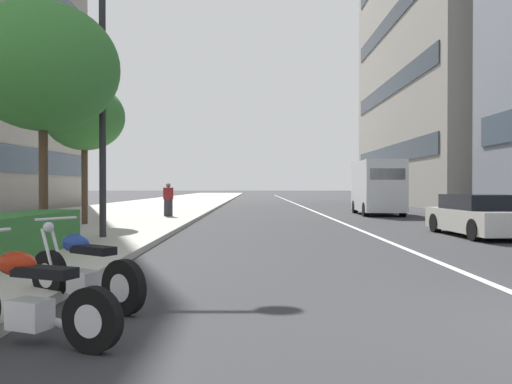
{
  "coord_description": "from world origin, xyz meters",
  "views": [
    {
      "loc": [
        -4.92,
        3.68,
        1.51
      ],
      "look_at": [
        17.43,
        3.6,
        1.28
      ],
      "focal_mm": 36.13,
      "sensor_mm": 36.0,
      "label": 1
    }
  ],
  "objects_px": {
    "motorcycle_far_end_row": "(27,299)",
    "car_far_down_avenue": "(481,216)",
    "motorcycle_mid_row": "(83,273)",
    "pedestrian_on_plaza": "(168,200)",
    "street_lamp_with_banners": "(112,51)",
    "street_tree_near_plaza_corner": "(84,117)",
    "street_tree_mid_sidewalk": "(43,67)",
    "delivery_van_ahead": "(377,186)"
  },
  "relations": [
    {
      "from": "delivery_van_ahead",
      "to": "street_lamp_with_banners",
      "type": "distance_m",
      "value": 17.64
    },
    {
      "from": "motorcycle_mid_row",
      "to": "car_far_down_avenue",
      "type": "distance_m",
      "value": 12.91
    },
    {
      "from": "pedestrian_on_plaza",
      "to": "motorcycle_mid_row",
      "type": "bearing_deg",
      "value": -137.57
    },
    {
      "from": "delivery_van_ahead",
      "to": "pedestrian_on_plaza",
      "type": "height_order",
      "value": "delivery_van_ahead"
    },
    {
      "from": "motorcycle_far_end_row",
      "to": "street_tree_mid_sidewalk",
      "type": "distance_m",
      "value": 9.4
    },
    {
      "from": "street_lamp_with_banners",
      "to": "street_tree_mid_sidewalk",
      "type": "height_order",
      "value": "street_lamp_with_banners"
    },
    {
      "from": "motorcycle_far_end_row",
      "to": "car_far_down_avenue",
      "type": "xyz_separation_m",
      "value": [
        10.7,
        -9.11,
        0.18
      ]
    },
    {
      "from": "street_tree_near_plaza_corner",
      "to": "pedestrian_on_plaza",
      "type": "xyz_separation_m",
      "value": [
        4.85,
        -2.25,
        -3.15
      ]
    },
    {
      "from": "street_lamp_with_banners",
      "to": "pedestrian_on_plaza",
      "type": "bearing_deg",
      "value": 0.78
    },
    {
      "from": "car_far_down_avenue",
      "to": "street_tree_near_plaza_corner",
      "type": "distance_m",
      "value": 13.95
    },
    {
      "from": "motorcycle_far_end_row",
      "to": "street_tree_near_plaza_corner",
      "type": "bearing_deg",
      "value": -52.16
    },
    {
      "from": "car_far_down_avenue",
      "to": "delivery_van_ahead",
      "type": "xyz_separation_m",
      "value": [
        11.98,
        0.3,
        0.91
      ]
    },
    {
      "from": "motorcycle_far_end_row",
      "to": "street_lamp_with_banners",
      "type": "xyz_separation_m",
      "value": [
        8.96,
        1.64,
        4.74
      ]
    },
    {
      "from": "street_tree_mid_sidewalk",
      "to": "pedestrian_on_plaza",
      "type": "distance_m",
      "value": 11.49
    },
    {
      "from": "motorcycle_far_end_row",
      "to": "motorcycle_mid_row",
      "type": "relative_size",
      "value": 1.09
    },
    {
      "from": "car_far_down_avenue",
      "to": "street_tree_near_plaza_corner",
      "type": "xyz_separation_m",
      "value": [
        3.18,
        13.13,
        3.45
      ]
    },
    {
      "from": "street_lamp_with_banners",
      "to": "street_tree_mid_sidewalk",
      "type": "relative_size",
      "value": 1.44
    },
    {
      "from": "motorcycle_far_end_row",
      "to": "pedestrian_on_plaza",
      "type": "distance_m",
      "value": 18.83
    },
    {
      "from": "pedestrian_on_plaza",
      "to": "street_tree_near_plaza_corner",
      "type": "bearing_deg",
      "value": -168.43
    },
    {
      "from": "delivery_van_ahead",
      "to": "street_lamp_with_banners",
      "type": "relative_size",
      "value": 0.6
    },
    {
      "from": "car_far_down_avenue",
      "to": "delivery_van_ahead",
      "type": "distance_m",
      "value": 12.02
    },
    {
      "from": "pedestrian_on_plaza",
      "to": "street_tree_mid_sidewalk",
      "type": "bearing_deg",
      "value": -150.41
    },
    {
      "from": "car_far_down_avenue",
      "to": "street_tree_mid_sidewalk",
      "type": "xyz_separation_m",
      "value": [
        -2.8,
        12.19,
        3.87
      ]
    },
    {
      "from": "street_lamp_with_banners",
      "to": "pedestrian_on_plaza",
      "type": "relative_size",
      "value": 5.56
    },
    {
      "from": "street_lamp_with_banners",
      "to": "street_tree_near_plaza_corner",
      "type": "height_order",
      "value": "street_lamp_with_banners"
    },
    {
      "from": "street_lamp_with_banners",
      "to": "street_tree_near_plaza_corner",
      "type": "bearing_deg",
      "value": 25.78
    },
    {
      "from": "street_tree_mid_sidewalk",
      "to": "pedestrian_on_plaza",
      "type": "relative_size",
      "value": 3.88
    },
    {
      "from": "street_lamp_with_banners",
      "to": "street_tree_near_plaza_corner",
      "type": "relative_size",
      "value": 1.65
    },
    {
      "from": "motorcycle_far_end_row",
      "to": "car_far_down_avenue",
      "type": "distance_m",
      "value": 14.06
    },
    {
      "from": "street_tree_near_plaza_corner",
      "to": "pedestrian_on_plaza",
      "type": "relative_size",
      "value": 3.37
    },
    {
      "from": "street_lamp_with_banners",
      "to": "pedestrian_on_plaza",
      "type": "height_order",
      "value": "street_lamp_with_banners"
    },
    {
      "from": "motorcycle_far_end_row",
      "to": "street_tree_near_plaza_corner",
      "type": "relative_size",
      "value": 0.38
    },
    {
      "from": "delivery_van_ahead",
      "to": "street_tree_mid_sidewalk",
      "type": "distance_m",
      "value": 19.2
    },
    {
      "from": "delivery_van_ahead",
      "to": "street_tree_near_plaza_corner",
      "type": "height_order",
      "value": "street_tree_near_plaza_corner"
    },
    {
      "from": "car_far_down_avenue",
      "to": "street_tree_near_plaza_corner",
      "type": "height_order",
      "value": "street_tree_near_plaza_corner"
    },
    {
      "from": "street_lamp_with_banners",
      "to": "pedestrian_on_plaza",
      "type": "xyz_separation_m",
      "value": [
        9.79,
        0.13,
        -4.25
      ]
    },
    {
      "from": "car_far_down_avenue",
      "to": "street_tree_mid_sidewalk",
      "type": "height_order",
      "value": "street_tree_mid_sidewalk"
    },
    {
      "from": "street_tree_mid_sidewalk",
      "to": "pedestrian_on_plaza",
      "type": "xyz_separation_m",
      "value": [
        10.84,
        -1.3,
        -3.57
      ]
    },
    {
      "from": "motorcycle_mid_row",
      "to": "pedestrian_on_plaza",
      "type": "relative_size",
      "value": 1.18
    },
    {
      "from": "street_lamp_with_banners",
      "to": "street_tree_mid_sidewalk",
      "type": "xyz_separation_m",
      "value": [
        -1.05,
        1.43,
        -0.68
      ]
    },
    {
      "from": "street_lamp_with_banners",
      "to": "street_tree_near_plaza_corner",
      "type": "distance_m",
      "value": 5.59
    },
    {
      "from": "car_far_down_avenue",
      "to": "delivery_van_ahead",
      "type": "relative_size",
      "value": 0.84
    }
  ]
}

